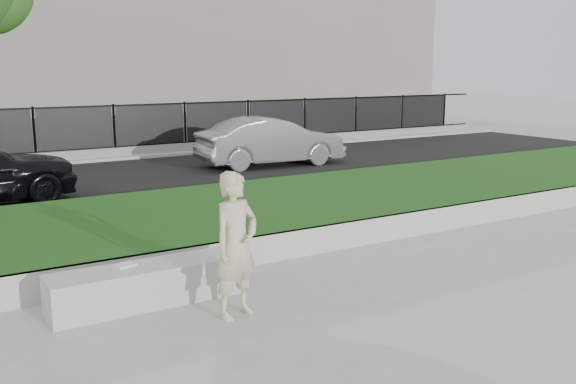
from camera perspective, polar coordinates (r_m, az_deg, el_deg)
ground at (r=7.99m, az=-0.69°, el=-8.64°), size 90.00×90.00×0.00m
grass_bank at (r=10.51m, az=-9.16°, el=-2.77°), size 34.00×4.00×0.40m
grass_kerb at (r=8.79m, az=-4.20°, el=-5.43°), size 34.00×0.08×0.40m
street at (r=15.67m, az=-16.92°, el=0.82°), size 34.00×7.00×0.04m
far_pavement at (r=20.00m, az=-20.28°, el=2.89°), size 34.00×3.00×0.12m
iron_fence at (r=18.97m, az=-19.76°, el=3.98°), size 32.00×0.30×1.50m
building_facade at (r=26.83m, az=-24.17°, el=15.15°), size 34.00×10.00×10.00m
stone_bench at (r=7.64m, az=-12.37°, el=-8.03°), size 2.24×0.56×0.46m
man at (r=6.96m, az=-4.64°, el=-4.74°), size 0.68×0.54×1.61m
book at (r=7.59m, az=-14.33°, el=-6.33°), size 0.27×0.23×0.03m
car_silver at (r=17.36m, az=-1.53°, el=4.52°), size 4.05×1.67×1.30m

